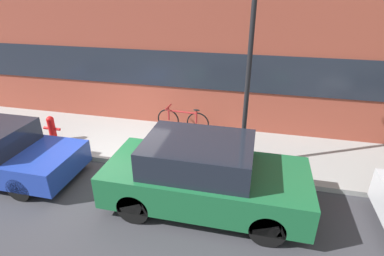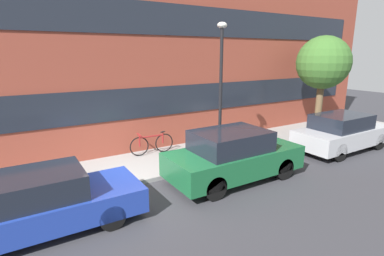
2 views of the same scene
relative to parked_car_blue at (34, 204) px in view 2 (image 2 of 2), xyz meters
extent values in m
plane|color=#333338|center=(2.67, 1.05, -0.65)|extent=(56.00, 56.00, 0.00)
cube|color=gray|center=(2.67, 2.33, -0.58)|extent=(28.00, 2.56, 0.13)
cube|color=brown|center=(2.67, 4.06, 3.79)|extent=(28.00, 0.90, 8.88)
cube|color=#1E232D|center=(2.67, 3.59, 1.31)|extent=(25.76, 0.04, 1.10)
cube|color=#1E232D|center=(2.67, 3.59, 4.24)|extent=(25.76, 0.04, 1.10)
cube|color=#1E3899|center=(0.05, 0.00, -0.15)|extent=(4.35, 1.63, 0.57)
cube|color=black|center=(-0.12, 0.00, 0.40)|extent=(2.26, 1.44, 0.54)
cylinder|color=black|center=(1.40, 0.73, -0.36)|extent=(0.57, 0.18, 0.57)
cylinder|color=black|center=(1.40, -0.73, -0.36)|extent=(0.57, 0.18, 0.57)
cube|color=#195B33|center=(5.34, 0.00, -0.06)|extent=(4.10, 1.78, 0.69)
cube|color=black|center=(5.18, 0.00, 0.58)|extent=(2.13, 1.57, 0.58)
cylinder|color=black|center=(6.61, 0.80, -0.32)|extent=(0.66, 0.18, 0.66)
cylinder|color=black|center=(6.61, -0.80, -0.32)|extent=(0.66, 0.18, 0.66)
cylinder|color=black|center=(4.07, 0.80, -0.32)|extent=(0.66, 0.18, 0.66)
cylinder|color=black|center=(4.07, -0.80, -0.32)|extent=(0.66, 0.18, 0.66)
cube|color=#B2B5BA|center=(10.74, 0.00, -0.08)|extent=(4.11, 1.67, 0.65)
cube|color=black|center=(10.58, 0.00, 0.52)|extent=(2.14, 1.47, 0.55)
cylinder|color=black|center=(12.02, 0.75, -0.32)|extent=(0.66, 0.18, 0.66)
cylinder|color=black|center=(12.02, -0.75, -0.32)|extent=(0.66, 0.18, 0.66)
cylinder|color=black|center=(9.47, 0.75, -0.32)|extent=(0.66, 0.18, 0.66)
cylinder|color=black|center=(9.47, -0.75, -0.32)|extent=(0.66, 0.18, 0.66)
cylinder|color=red|center=(0.52, 1.64, -0.50)|extent=(0.29, 0.29, 0.04)
cylinder|color=red|center=(0.52, 1.64, -0.18)|extent=(0.20, 0.20, 0.59)
sphere|color=red|center=(0.52, 1.64, 0.15)|extent=(0.21, 0.21, 0.21)
cylinder|color=red|center=(0.34, 1.64, -0.12)|extent=(0.16, 0.08, 0.08)
cylinder|color=red|center=(0.70, 1.64, -0.12)|extent=(0.16, 0.08, 0.08)
torus|color=black|center=(3.56, 3.11, -0.17)|extent=(0.70, 0.08, 0.70)
torus|color=black|center=(4.52, 3.05, -0.17)|extent=(0.70, 0.08, 0.70)
cylinder|color=maroon|center=(4.04, 3.08, 0.14)|extent=(0.91, 0.11, 0.06)
cylinder|color=maroon|center=(4.47, 3.06, 0.03)|extent=(0.06, 0.06, 0.40)
cylinder|color=maroon|center=(3.58, 3.11, 0.03)|extent=(0.06, 0.06, 0.40)
ellipsoid|color=black|center=(4.47, 3.06, 0.26)|extent=(0.20, 0.09, 0.05)
cylinder|color=maroon|center=(3.58, 3.11, 0.26)|extent=(0.08, 0.44, 0.05)
cylinder|color=brown|center=(11.71, 1.85, 0.75)|extent=(0.30, 0.30, 2.55)
sphere|color=#386628|center=(11.71, 1.85, 2.66)|extent=(2.29, 2.29, 2.29)
cylinder|color=black|center=(5.96, 1.58, 1.66)|extent=(0.11, 0.11, 4.35)
ellipsoid|color=silver|center=(5.96, 1.58, 3.93)|extent=(0.32, 0.32, 0.20)
camera|label=1|loc=(6.23, -5.02, 3.59)|focal=28.00mm
camera|label=2|loc=(-0.14, -6.54, 3.05)|focal=28.00mm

